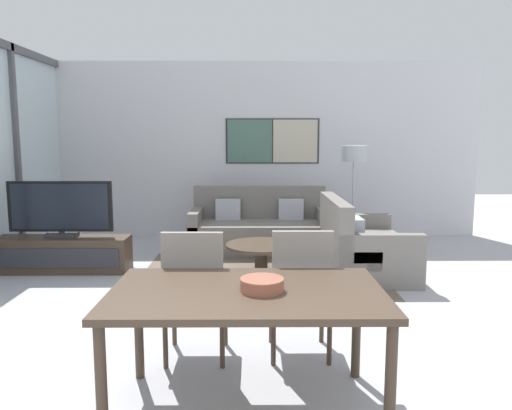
{
  "coord_description": "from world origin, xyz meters",
  "views": [
    {
      "loc": [
        -0.01,
        -1.95,
        1.62
      ],
      "look_at": [
        0.02,
        2.94,
        0.95
      ],
      "focal_mm": 35.0,
      "sensor_mm": 36.0,
      "label": 1
    }
  ],
  "objects_px": {
    "tv_console": "(63,254)",
    "television": "(60,209)",
    "sofa_main": "(260,230)",
    "dining_chair_left": "(195,289)",
    "sofa_side": "(359,249)",
    "dining_chair_centre": "(301,287)",
    "floor_lamp": "(354,161)",
    "coffee_table": "(261,251)",
    "dining_table": "(247,302)",
    "fruit_bowl": "(262,284)"
  },
  "relations": [
    {
      "from": "dining_chair_centre",
      "to": "television",
      "type": "bearing_deg",
      "value": 137.65
    },
    {
      "from": "coffee_table",
      "to": "floor_lamp",
      "type": "relative_size",
      "value": 0.56
    },
    {
      "from": "dining_chair_centre",
      "to": "fruit_bowl",
      "type": "bearing_deg",
      "value": -111.99
    },
    {
      "from": "television",
      "to": "dining_chair_left",
      "type": "xyz_separation_m",
      "value": [
        1.88,
        -2.45,
        -0.22
      ]
    },
    {
      "from": "television",
      "to": "sofa_side",
      "type": "bearing_deg",
      "value": -1.01
    },
    {
      "from": "television",
      "to": "sofa_main",
      "type": "distance_m",
      "value": 2.71
    },
    {
      "from": "television",
      "to": "floor_lamp",
      "type": "bearing_deg",
      "value": 18.29
    },
    {
      "from": "dining_table",
      "to": "fruit_bowl",
      "type": "height_order",
      "value": "fruit_bowl"
    },
    {
      "from": "sofa_main",
      "to": "dining_chair_centre",
      "type": "bearing_deg",
      "value": -86.08
    },
    {
      "from": "sofa_main",
      "to": "coffee_table",
      "type": "xyz_separation_m",
      "value": [
        0.0,
        -1.31,
        -0.01
      ]
    },
    {
      "from": "sofa_main",
      "to": "coffee_table",
      "type": "relative_size",
      "value": 2.31
    },
    {
      "from": "dining_table",
      "to": "dining_chair_left",
      "type": "bearing_deg",
      "value": 119.77
    },
    {
      "from": "fruit_bowl",
      "to": "dining_chair_centre",
      "type": "bearing_deg",
      "value": 68.01
    },
    {
      "from": "coffee_table",
      "to": "dining_chair_centre",
      "type": "xyz_separation_m",
      "value": [
        0.25,
        -2.27,
        0.26
      ]
    },
    {
      "from": "sofa_main",
      "to": "fruit_bowl",
      "type": "height_order",
      "value": "sofa_main"
    },
    {
      "from": "television",
      "to": "sofa_main",
      "type": "height_order",
      "value": "television"
    },
    {
      "from": "television",
      "to": "tv_console",
      "type": "bearing_deg",
      "value": -90.0
    },
    {
      "from": "coffee_table",
      "to": "dining_table",
      "type": "distance_m",
      "value": 3.01
    },
    {
      "from": "television",
      "to": "dining_table",
      "type": "xyz_separation_m",
      "value": [
        2.26,
        -3.12,
        -0.09
      ]
    },
    {
      "from": "sofa_side",
      "to": "dining_table",
      "type": "distance_m",
      "value": 3.35
    },
    {
      "from": "tv_console",
      "to": "coffee_table",
      "type": "bearing_deg",
      "value": -3.25
    },
    {
      "from": "sofa_main",
      "to": "floor_lamp",
      "type": "xyz_separation_m",
      "value": [
        1.35,
        0.07,
        1.0
      ]
    },
    {
      "from": "tv_console",
      "to": "dining_chair_centre",
      "type": "distance_m",
      "value": 3.59
    },
    {
      "from": "tv_console",
      "to": "sofa_main",
      "type": "distance_m",
      "value": 2.67
    },
    {
      "from": "television",
      "to": "sofa_side",
      "type": "height_order",
      "value": "television"
    },
    {
      "from": "tv_console",
      "to": "coffee_table",
      "type": "relative_size",
      "value": 1.89
    },
    {
      "from": "tv_console",
      "to": "dining_chair_left",
      "type": "bearing_deg",
      "value": -52.45
    },
    {
      "from": "tv_console",
      "to": "dining_chair_left",
      "type": "xyz_separation_m",
      "value": [
        1.88,
        -2.45,
        0.33
      ]
    },
    {
      "from": "tv_console",
      "to": "floor_lamp",
      "type": "height_order",
      "value": "floor_lamp"
    },
    {
      "from": "tv_console",
      "to": "fruit_bowl",
      "type": "relative_size",
      "value": 6.24
    },
    {
      "from": "tv_console",
      "to": "television",
      "type": "bearing_deg",
      "value": 90.0
    },
    {
      "from": "fruit_bowl",
      "to": "floor_lamp",
      "type": "bearing_deg",
      "value": 72.27
    },
    {
      "from": "sofa_main",
      "to": "sofa_side",
      "type": "xyz_separation_m",
      "value": [
        1.18,
        -1.23,
        -0.0
      ]
    },
    {
      "from": "tv_console",
      "to": "dining_table",
      "type": "height_order",
      "value": "dining_table"
    },
    {
      "from": "television",
      "to": "sofa_side",
      "type": "relative_size",
      "value": 0.82
    },
    {
      "from": "tv_console",
      "to": "fruit_bowl",
      "type": "xyz_separation_m",
      "value": [
        2.35,
        -3.14,
        0.57
      ]
    },
    {
      "from": "tv_console",
      "to": "sofa_side",
      "type": "xyz_separation_m",
      "value": [
        3.58,
        -0.06,
        0.07
      ]
    },
    {
      "from": "dining_chair_centre",
      "to": "fruit_bowl",
      "type": "xyz_separation_m",
      "value": [
        -0.29,
        -0.73,
        0.25
      ]
    },
    {
      "from": "dining_chair_left",
      "to": "sofa_side",
      "type": "bearing_deg",
      "value": 54.67
    },
    {
      "from": "television",
      "to": "sofa_main",
      "type": "bearing_deg",
      "value": 25.98
    },
    {
      "from": "fruit_bowl",
      "to": "sofa_main",
      "type": "bearing_deg",
      "value": 89.36
    },
    {
      "from": "television",
      "to": "floor_lamp",
      "type": "height_order",
      "value": "floor_lamp"
    },
    {
      "from": "dining_chair_centre",
      "to": "coffee_table",
      "type": "bearing_deg",
      "value": 96.16
    },
    {
      "from": "dining_table",
      "to": "floor_lamp",
      "type": "height_order",
      "value": "floor_lamp"
    },
    {
      "from": "dining_chair_left",
      "to": "television",
      "type": "bearing_deg",
      "value": 127.54
    },
    {
      "from": "television",
      "to": "fruit_bowl",
      "type": "xyz_separation_m",
      "value": [
        2.35,
        -3.14,
        0.03
      ]
    },
    {
      "from": "dining_table",
      "to": "floor_lamp",
      "type": "bearing_deg",
      "value": 71.16
    },
    {
      "from": "dining_chair_left",
      "to": "dining_chair_centre",
      "type": "xyz_separation_m",
      "value": [
        0.76,
        0.04,
        0.0
      ]
    },
    {
      "from": "sofa_main",
      "to": "floor_lamp",
      "type": "height_order",
      "value": "floor_lamp"
    },
    {
      "from": "tv_console",
      "to": "floor_lamp",
      "type": "xyz_separation_m",
      "value": [
        3.75,
        1.24,
        1.07
      ]
    }
  ]
}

